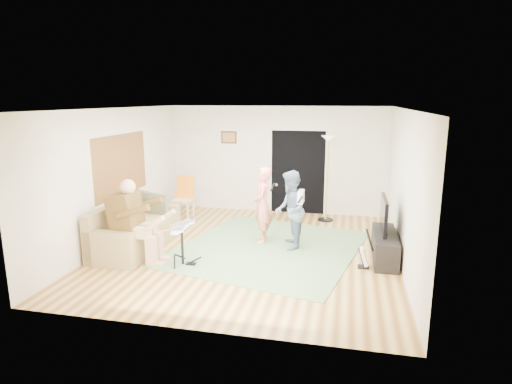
{
  "coord_description": "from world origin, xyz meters",
  "views": [
    {
      "loc": [
        1.78,
        -7.65,
        2.88
      ],
      "look_at": [
        0.05,
        0.3,
        1.1
      ],
      "focal_mm": 30.0,
      "sensor_mm": 36.0,
      "label": 1
    }
  ],
  "objects_px": {
    "drum_kit": "(182,247)",
    "guitarist": "(290,210)",
    "guitar_spare": "(364,257)",
    "torchiere_lamp": "(327,163)",
    "singer": "(263,205)",
    "dining_chair": "(184,204)",
    "television": "(384,214)",
    "sofa": "(133,233)",
    "tv_cabinet": "(385,246)"
  },
  "relations": [
    {
      "from": "tv_cabinet",
      "to": "television",
      "type": "xyz_separation_m",
      "value": [
        -0.05,
        0.0,
        0.6
      ]
    },
    {
      "from": "guitar_spare",
      "to": "television",
      "type": "bearing_deg",
      "value": 56.3
    },
    {
      "from": "guitar_spare",
      "to": "tv_cabinet",
      "type": "height_order",
      "value": "guitar_spare"
    },
    {
      "from": "sofa",
      "to": "drum_kit",
      "type": "relative_size",
      "value": 2.98
    },
    {
      "from": "singer",
      "to": "television",
      "type": "distance_m",
      "value": 2.38
    },
    {
      "from": "guitar_spare",
      "to": "tv_cabinet",
      "type": "bearing_deg",
      "value": 52.37
    },
    {
      "from": "sofa",
      "to": "guitarist",
      "type": "height_order",
      "value": "guitarist"
    },
    {
      "from": "guitar_spare",
      "to": "torchiere_lamp",
      "type": "height_order",
      "value": "torchiere_lamp"
    },
    {
      "from": "guitarist",
      "to": "dining_chair",
      "type": "xyz_separation_m",
      "value": [
        -2.82,
        1.56,
        -0.4
      ]
    },
    {
      "from": "guitar_spare",
      "to": "guitarist",
      "type": "bearing_deg",
      "value": 152.98
    },
    {
      "from": "guitar_spare",
      "to": "torchiere_lamp",
      "type": "bearing_deg",
      "value": 106.13
    },
    {
      "from": "drum_kit",
      "to": "guitarist",
      "type": "height_order",
      "value": "guitarist"
    },
    {
      "from": "singer",
      "to": "torchiere_lamp",
      "type": "height_order",
      "value": "torchiere_lamp"
    },
    {
      "from": "singer",
      "to": "guitarist",
      "type": "height_order",
      "value": "singer"
    },
    {
      "from": "dining_chair",
      "to": "television",
      "type": "xyz_separation_m",
      "value": [
        4.54,
        -1.8,
        0.48
      ]
    },
    {
      "from": "torchiere_lamp",
      "to": "dining_chair",
      "type": "relative_size",
      "value": 1.95
    },
    {
      "from": "sofa",
      "to": "singer",
      "type": "xyz_separation_m",
      "value": [
        2.43,
        0.87,
        0.47
      ]
    },
    {
      "from": "singer",
      "to": "guitarist",
      "type": "xyz_separation_m",
      "value": [
        0.6,
        -0.27,
        -0.0
      ]
    },
    {
      "from": "dining_chair",
      "to": "singer",
      "type": "bearing_deg",
      "value": -29.58
    },
    {
      "from": "torchiere_lamp",
      "to": "television",
      "type": "xyz_separation_m",
      "value": [
        1.14,
        -2.36,
        -0.54
      ]
    },
    {
      "from": "guitarist",
      "to": "guitar_spare",
      "type": "distance_m",
      "value": 1.67
    },
    {
      "from": "singer",
      "to": "torchiere_lamp",
      "type": "xyz_separation_m",
      "value": [
        1.18,
        1.86,
        0.62
      ]
    },
    {
      "from": "sofa",
      "to": "torchiere_lamp",
      "type": "xyz_separation_m",
      "value": [
        3.61,
        2.73,
        1.09
      ]
    },
    {
      "from": "singer",
      "to": "dining_chair",
      "type": "xyz_separation_m",
      "value": [
        -2.22,
        1.29,
        -0.4
      ]
    },
    {
      "from": "sofa",
      "to": "torchiere_lamp",
      "type": "height_order",
      "value": "torchiere_lamp"
    },
    {
      "from": "torchiere_lamp",
      "to": "tv_cabinet",
      "type": "height_order",
      "value": "torchiere_lamp"
    },
    {
      "from": "torchiere_lamp",
      "to": "tv_cabinet",
      "type": "relative_size",
      "value": 1.45
    },
    {
      "from": "tv_cabinet",
      "to": "television",
      "type": "bearing_deg",
      "value": 180.0
    },
    {
      "from": "guitarist",
      "to": "guitar_spare",
      "type": "bearing_deg",
      "value": 53.15
    },
    {
      "from": "dining_chair",
      "to": "television",
      "type": "bearing_deg",
      "value": -20.99
    },
    {
      "from": "tv_cabinet",
      "to": "television",
      "type": "distance_m",
      "value": 0.6
    },
    {
      "from": "guitar_spare",
      "to": "television",
      "type": "xyz_separation_m",
      "value": [
        0.32,
        0.48,
        0.65
      ]
    },
    {
      "from": "drum_kit",
      "to": "tv_cabinet",
      "type": "relative_size",
      "value": 0.53
    },
    {
      "from": "drum_kit",
      "to": "dining_chair",
      "type": "bearing_deg",
      "value": 111.17
    },
    {
      "from": "torchiere_lamp",
      "to": "guitar_spare",
      "type": "bearing_deg",
      "value": -73.87
    },
    {
      "from": "guitar_spare",
      "to": "dining_chair",
      "type": "distance_m",
      "value": 4.8
    },
    {
      "from": "tv_cabinet",
      "to": "guitarist",
      "type": "bearing_deg",
      "value": 172.46
    },
    {
      "from": "guitar_spare",
      "to": "singer",
      "type": "bearing_deg",
      "value": 153.75
    },
    {
      "from": "dining_chair",
      "to": "tv_cabinet",
      "type": "relative_size",
      "value": 0.74
    },
    {
      "from": "drum_kit",
      "to": "guitar_spare",
      "type": "bearing_deg",
      "value": 9.73
    },
    {
      "from": "guitarist",
      "to": "tv_cabinet",
      "type": "distance_m",
      "value": 1.86
    },
    {
      "from": "singer",
      "to": "guitar_spare",
      "type": "height_order",
      "value": "singer"
    },
    {
      "from": "guitar_spare",
      "to": "sofa",
      "type": "bearing_deg",
      "value": 178.53
    },
    {
      "from": "torchiere_lamp",
      "to": "tv_cabinet",
      "type": "bearing_deg",
      "value": -63.24
    },
    {
      "from": "sofa",
      "to": "tv_cabinet",
      "type": "relative_size",
      "value": 1.59
    },
    {
      "from": "singer",
      "to": "television",
      "type": "relative_size",
      "value": 1.54
    },
    {
      "from": "torchiere_lamp",
      "to": "dining_chair",
      "type": "distance_m",
      "value": 3.59
    },
    {
      "from": "drum_kit",
      "to": "television",
      "type": "distance_m",
      "value": 3.63
    },
    {
      "from": "singer",
      "to": "sofa",
      "type": "bearing_deg",
      "value": -77.22
    },
    {
      "from": "television",
      "to": "tv_cabinet",
      "type": "bearing_deg",
      "value": 0.0
    }
  ]
}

